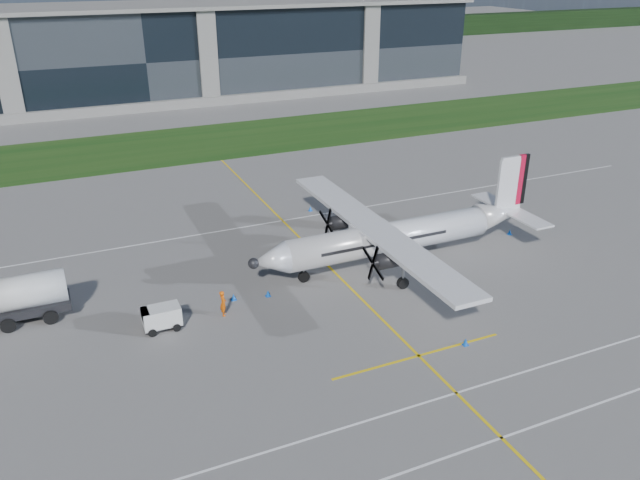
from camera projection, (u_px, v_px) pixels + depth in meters
name	position (u px, v px, depth m)	size (l,w,h in m)	color
ground	(196.00, 161.00, 76.14)	(400.00, 400.00, 0.00)	slate
grass_strip	(181.00, 145.00, 82.79)	(400.00, 18.00, 0.04)	#163C10
terminal_building	(136.00, 55.00, 106.32)	(120.00, 20.00, 15.00)	black
tree_line	(101.00, 42.00, 158.11)	(400.00, 6.00, 6.00)	black
yellow_taxiway_centerline	(316.00, 254.00, 52.29)	(0.20, 70.00, 0.01)	yellow
white_lane_line	(453.00, 455.00, 31.21)	(90.00, 0.15, 0.01)	white
turboprop_aircraft	(399.00, 219.00, 49.30)	(24.76, 25.68, 7.70)	white
baggage_tug	(162.00, 318.00, 41.54)	(2.66, 1.60, 1.60)	silver
ground_crew_person	(223.00, 301.00, 43.00)	(0.87, 0.62, 2.15)	#F25907
safety_cone_nose_port	(268.00, 293.00, 45.72)	(0.36, 0.36, 0.50)	#0A4DBA
safety_cone_fwd	(234.00, 297.00, 45.23)	(0.36, 0.36, 0.50)	#0A4DBA
safety_cone_stbdwing	(310.00, 208.00, 61.14)	(0.36, 0.36, 0.50)	#0A4DBA
safety_cone_portwing	(466.00, 342.00, 39.96)	(0.36, 0.36, 0.50)	#0A4DBA
safety_cone_tail	(510.00, 232.00, 55.91)	(0.36, 0.36, 0.50)	#0A4DBA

